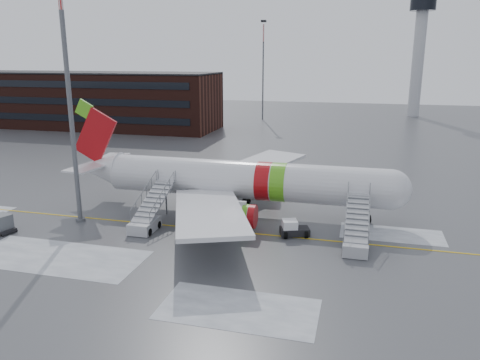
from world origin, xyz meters
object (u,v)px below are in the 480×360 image
(uld_container, at_px, (2,224))
(light_mast_near, at_px, (68,88))
(airliner, at_px, (236,180))
(airstair_aft, at_px, (148,217))
(airstair_fwd, at_px, (356,236))
(pushback_tug, at_px, (293,229))

(uld_container, bearing_deg, light_mast_near, 41.50)
(airliner, distance_m, uld_container, 22.04)
(airliner, distance_m, airstair_aft, 9.63)
(light_mast_near, bearing_deg, airstair_aft, -1.11)
(airliner, height_order, airstair_fwd, airliner)
(airstair_fwd, bearing_deg, light_mast_near, 179.69)
(airliner, height_order, pushback_tug, airliner)
(uld_container, relative_size, light_mast_near, 0.10)
(airstair_fwd, xyz_separation_m, pushback_tug, (-5.48, 1.53, -0.42))
(airliner, bearing_deg, pushback_tug, -37.19)
(light_mast_near, bearing_deg, pushback_tug, 3.89)
(airliner, distance_m, airstair_fwd, 13.93)
(airstair_fwd, height_order, uld_container, airstair_fwd)
(airstair_aft, relative_size, light_mast_near, 0.31)
(pushback_tug, bearing_deg, light_mast_near, -176.11)
(airstair_aft, bearing_deg, light_mast_near, 178.89)
(airstair_aft, height_order, light_mast_near, light_mast_near)
(airstair_aft, height_order, pushback_tug, airstair_aft)
(pushback_tug, relative_size, uld_container, 1.19)
(airliner, height_order, light_mast_near, light_mast_near)
(airliner, relative_size, light_mast_near, 1.43)
(airstair_aft, bearing_deg, pushback_tug, 6.60)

